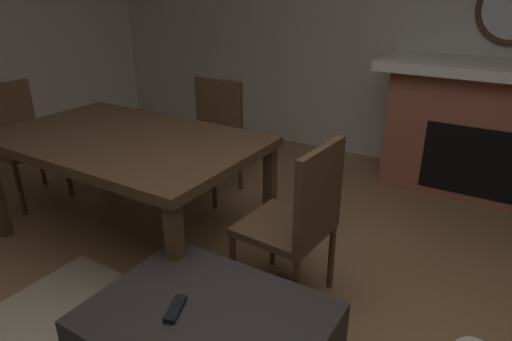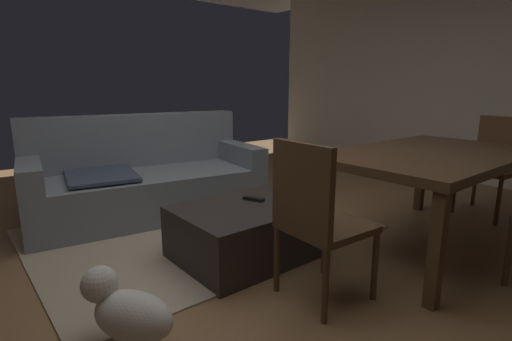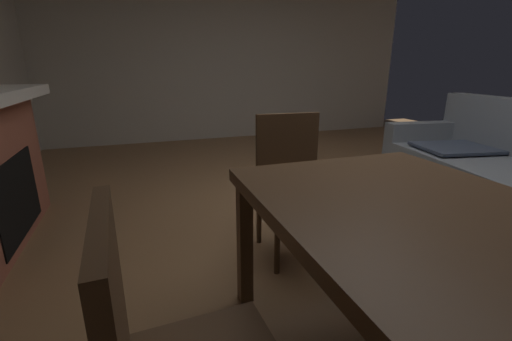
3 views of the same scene
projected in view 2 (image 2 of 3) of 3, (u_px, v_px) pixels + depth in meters
The scene contains 11 objects.
floor at pixel (226, 266), 2.66m from camera, with size 9.23×9.23×0.00m, color olive.
wall_right_window_side at pixel (481, 72), 4.73m from camera, with size 0.12×6.64×2.77m, color white.
area_rug at pixel (200, 229), 3.32m from camera, with size 2.60×2.00×0.01m, color tan.
couch at pixel (146, 180), 3.71m from camera, with size 2.22×1.25×0.94m.
ottoman_coffee_table at pixel (247, 231), 2.78m from camera, with size 0.98×0.74×0.38m, color #2D2826.
tv_remote at pixel (254, 199), 2.85m from camera, with size 0.05×0.16×0.02m, color black.
dining_table at pixel (431, 161), 2.87m from camera, with size 1.73×1.06×0.74m.
dining_chair_east at pixel (494, 160), 3.67m from camera, with size 0.47×0.47×0.93m.
dining_chair_west at pixel (315, 214), 2.13m from camera, with size 0.47×0.47×0.93m.
potted_plant at pixel (289, 156), 5.13m from camera, with size 0.37×0.37×0.52m.
small_dog at pixel (127, 310), 1.80m from camera, with size 0.41×0.49×0.33m.
Camera 2 is at (-1.39, -2.03, 1.22)m, focal length 26.99 mm.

